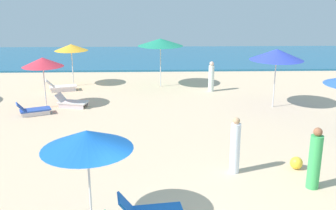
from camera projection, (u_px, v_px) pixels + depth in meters
The scene contains 13 objects.
ocean at pixel (158, 57), 31.21m from camera, with size 60.00×10.88×0.12m, color #1D5E86.
umbrella_0 at pixel (71, 47), 21.71m from camera, with size 1.81×1.81×2.32m.
lounge_chair_0_0 at pixel (61, 87), 21.07m from camera, with size 1.66×1.02×0.66m.
umbrella_1 at pixel (160, 42), 21.46m from camera, with size 2.44×2.44×2.64m.
umbrella_2 at pixel (277, 55), 17.66m from camera, with size 2.38×2.38×2.66m.
umbrella_4 at pixel (43, 62), 17.67m from camera, with size 1.82×1.82×2.30m.
lounge_chair_4_0 at pixel (33, 110), 17.10m from camera, with size 1.49×1.06×0.59m.
lounge_chair_4_1 at pixel (71, 102), 18.27m from camera, with size 1.53×0.92×0.61m.
umbrella_5 at pixel (87, 140), 8.54m from camera, with size 1.99×1.99×2.33m.
beachgoer_0 at pixel (211, 77), 20.91m from camera, with size 0.32×0.32×1.59m.
beachgoer_1 at pixel (315, 160), 10.69m from camera, with size 0.45×0.45×1.73m.
beachgoer_3 at pixel (235, 147), 11.59m from camera, with size 0.33×0.33×1.71m.
beach_ball_0 at pixel (296, 163), 12.00m from camera, with size 0.38×0.38×0.38m, color yellow.
Camera 1 is at (-0.20, -6.45, 5.23)m, focal length 42.77 mm.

